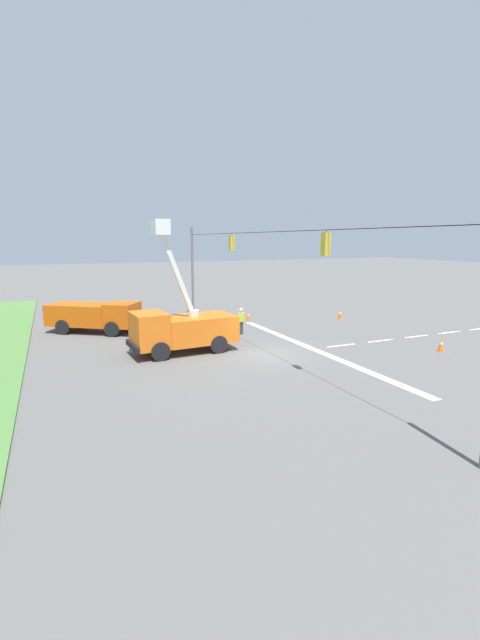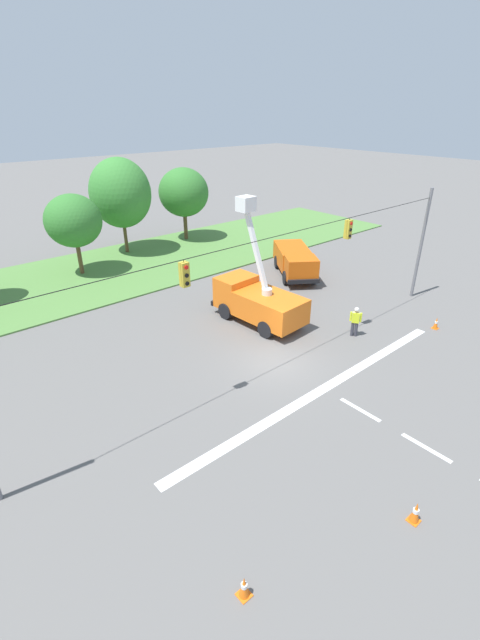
{
  "view_description": "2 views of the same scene",
  "coord_description": "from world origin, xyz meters",
  "views": [
    {
      "loc": [
        -20.19,
        10.5,
        6.2
      ],
      "look_at": [
        -0.25,
        1.67,
        2.1
      ],
      "focal_mm": 24.0,
      "sensor_mm": 36.0,
      "label": 1
    },
    {
      "loc": [
        -13.45,
        -12.8,
        11.69
      ],
      "look_at": [
        -0.2,
        2.66,
        1.44
      ],
      "focal_mm": 24.0,
      "sensor_mm": 36.0,
      "label": 2
    }
  ],
  "objects": [
    {
      "name": "tree_far_east",
      "position": [
        9.06,
        21.51,
        4.46
      ],
      "size": [
        4.57,
        4.69,
        6.68
      ],
      "color": "brown",
      "rests_on": "ground"
    },
    {
      "name": "lane_markings",
      "position": [
        0.0,
        -4.52,
        0.0
      ],
      "size": [
        17.6,
        15.25,
        0.01
      ],
      "color": "silver",
      "rests_on": "ground"
    },
    {
      "name": "signal_gantry",
      "position": [
        -0.05,
        -0.0,
        4.25
      ],
      "size": [
        26.2,
        0.33,
        7.2
      ],
      "color": "slate",
      "rests_on": "ground"
    },
    {
      "name": "traffic_cone_mid_right",
      "position": [
        -3.34,
        -9.4,
        0.39
      ],
      "size": [
        0.36,
        0.36,
        0.78
      ],
      "color": "orange",
      "rests_on": "ground"
    },
    {
      "name": "traffic_cone_foreground_left",
      "position": [
        9.64,
        -3.43,
        0.34
      ],
      "size": [
        0.36,
        0.36,
        0.7
      ],
      "color": "orange",
      "rests_on": "ground"
    },
    {
      "name": "utility_truck_bucket_lift",
      "position": [
        2.36,
        4.08,
        1.44
      ],
      "size": [
        2.84,
        5.98,
        7.26
      ],
      "color": "orange",
      "rests_on": "ground"
    },
    {
      "name": "ground_plane",
      "position": [
        0.0,
        0.0,
        0.0
      ],
      "size": [
        200.0,
        200.0,
        0.0
      ],
      "primitive_type": "plane",
      "color": "#605E5B"
    },
    {
      "name": "tree_centre",
      "position": [
        -2.45,
        18.78,
        4.13
      ],
      "size": [
        4.08,
        4.11,
        6.07
      ],
      "color": "brown",
      "rests_on": "ground"
    },
    {
      "name": "utility_truck_support_near",
      "position": [
        9.85,
        7.98,
        1.2
      ],
      "size": [
        5.42,
        6.39,
        2.07
      ],
      "color": "#D6560F",
      "rests_on": "ground"
    },
    {
      "name": "grass_verge",
      "position": [
        0.0,
        18.0,
        0.05
      ],
      "size": [
        56.0,
        12.0,
        0.1
      ],
      "primitive_type": "cube",
      "color": "#517F3D",
      "rests_on": "ground"
    },
    {
      "name": "road_worker",
      "position": [
        5.27,
        -0.85,
        1.0
      ],
      "size": [
        0.42,
        0.56,
        1.77
      ],
      "color": "#383842",
      "rests_on": "ground"
    },
    {
      "name": "tree_east",
      "position": [
        2.74,
        21.44,
        5.14
      ],
      "size": [
        4.98,
        5.42,
        8.0
      ],
      "color": "brown",
      "rests_on": "ground"
    },
    {
      "name": "traffic_cone_foreground_right",
      "position": [
        -8.9,
        -7.65,
        0.36
      ],
      "size": [
        0.36,
        0.36,
        0.74
      ],
      "color": "orange",
      "rests_on": "ground"
    }
  ]
}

